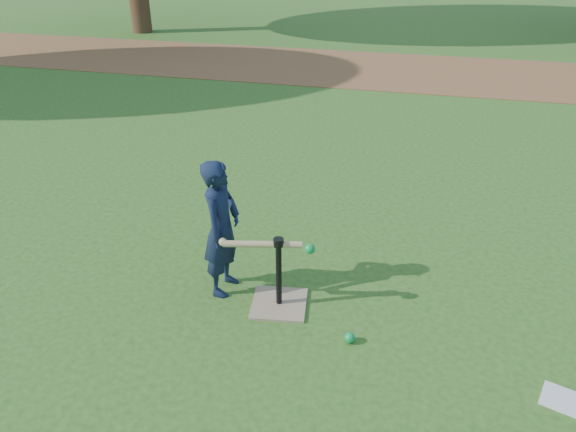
# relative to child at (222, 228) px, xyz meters

# --- Properties ---
(ground) EXTENTS (80.00, 80.00, 0.00)m
(ground) POSITION_rel_child_xyz_m (0.18, 0.11, -0.57)
(ground) COLOR #285116
(ground) RESTS_ON ground
(dirt_strip) EXTENTS (24.00, 3.00, 0.01)m
(dirt_strip) POSITION_rel_child_xyz_m (0.18, 7.61, -0.57)
(dirt_strip) COLOR brown
(dirt_strip) RESTS_ON ground
(child) EXTENTS (0.29, 0.43, 1.15)m
(child) POSITION_rel_child_xyz_m (0.00, 0.00, 0.00)
(child) COLOR black
(child) RESTS_ON ground
(wiffle_ball_ground) EXTENTS (0.08, 0.08, 0.08)m
(wiffle_ball_ground) POSITION_rel_child_xyz_m (1.10, -0.42, -0.53)
(wiffle_ball_ground) COLOR #0C8C39
(wiffle_ball_ground) RESTS_ON ground
(clipboard) EXTENTS (0.36, 0.31, 0.01)m
(clipboard) POSITION_rel_child_xyz_m (2.54, -0.65, -0.57)
(clipboard) COLOR silver
(clipboard) RESTS_ON ground
(batting_tee) EXTENTS (0.49, 0.49, 0.61)m
(batting_tee) POSITION_rel_child_xyz_m (0.49, -0.12, -0.46)
(batting_tee) COLOR #91795C
(batting_tee) RESTS_ON ground
(swing_action) EXTENTS (0.73, 0.18, 0.09)m
(swing_action) POSITION_rel_child_xyz_m (0.42, -0.13, -0.02)
(swing_action) COLOR tan
(swing_action) RESTS_ON ground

